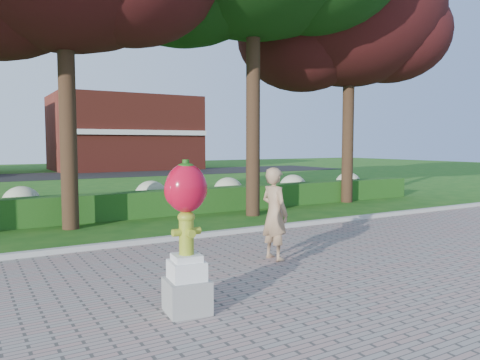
{
  "coord_description": "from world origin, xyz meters",
  "views": [
    {
      "loc": [
        -4.43,
        -7.07,
        2.3
      ],
      "look_at": [
        0.35,
        1.0,
        1.57
      ],
      "focal_mm": 35.0,
      "sensor_mm": 36.0,
      "label": 1
    }
  ],
  "objects": [
    {
      "name": "street",
      "position": [
        0.0,
        28.0,
        0.01
      ],
      "size": [
        50.0,
        8.0,
        0.02
      ],
      "primitive_type": "cube",
      "color": "black",
      "rests_on": "ground"
    },
    {
      "name": "ground",
      "position": [
        0.0,
        0.0,
        0.0
      ],
      "size": [
        100.0,
        100.0,
        0.0
      ],
      "primitive_type": "plane",
      "color": "#184C13",
      "rests_on": "ground"
    },
    {
      "name": "building_right",
      "position": [
        8.0,
        34.0,
        3.2
      ],
      "size": [
        12.0,
        8.0,
        6.4
      ],
      "primitive_type": "cube",
      "color": "maroon",
      "rests_on": "ground"
    },
    {
      "name": "walkway",
      "position": [
        0.0,
        -4.0,
        0.02
      ],
      "size": [
        40.0,
        14.0,
        0.04
      ],
      "primitive_type": "cube",
      "color": "gray",
      "rests_on": "ground"
    },
    {
      "name": "tree_far_right",
      "position": [
        8.4,
        6.58,
        6.97
      ],
      "size": [
        7.88,
        6.72,
        10.21
      ],
      "color": "black",
      "rests_on": "ground"
    },
    {
      "name": "lawn_hedge",
      "position": [
        0.0,
        7.0,
        0.4
      ],
      "size": [
        24.0,
        0.7,
        0.8
      ],
      "primitive_type": "cube",
      "color": "#194313",
      "rests_on": "ground"
    },
    {
      "name": "hydrangea_row",
      "position": [
        0.57,
        8.0,
        0.55
      ],
      "size": [
        20.1,
        1.1,
        0.99
      ],
      "color": "#A4A67F",
      "rests_on": "ground"
    },
    {
      "name": "woman",
      "position": [
        0.74,
        0.33,
        0.94
      ],
      "size": [
        0.5,
        0.7,
        1.8
      ],
      "primitive_type": "imported",
      "rotation": [
        0.0,
        0.0,
        1.68
      ],
      "color": "#9D7B5A",
      "rests_on": "walkway"
    },
    {
      "name": "hydrant_sculpture",
      "position": [
        -1.92,
        -1.43,
        1.13
      ],
      "size": [
        0.62,
        0.62,
        2.05
      ],
      "rotation": [
        0.0,
        0.0,
        -0.12
      ],
      "color": "gray",
      "rests_on": "walkway"
    },
    {
      "name": "curb",
      "position": [
        0.0,
        3.0,
        0.07
      ],
      "size": [
        40.0,
        0.18,
        0.15
      ],
      "primitive_type": "cube",
      "color": "#ADADA5",
      "rests_on": "ground"
    }
  ]
}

